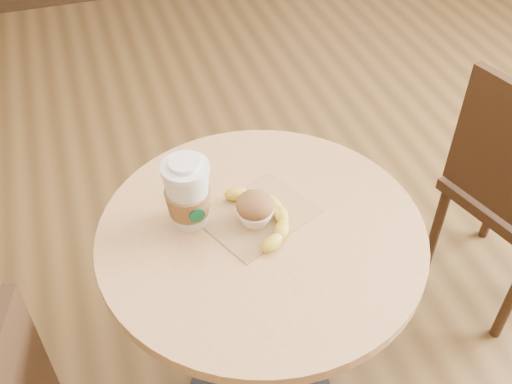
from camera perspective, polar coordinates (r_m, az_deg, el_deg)
cafe_table at (r=1.49m, az=0.48°, el=-9.02°), size 0.74×0.74×0.75m
kraft_bag at (r=1.37m, az=0.31°, el=-2.23°), size 0.29×0.26×0.00m
coffee_cup at (r=1.31m, az=-6.52°, el=-0.33°), size 0.10×0.11×0.17m
muffin at (r=1.32m, az=-0.10°, el=-1.63°), size 0.09×0.09×0.08m
banana at (r=1.34m, az=0.75°, el=-2.22°), size 0.15×0.24×0.03m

